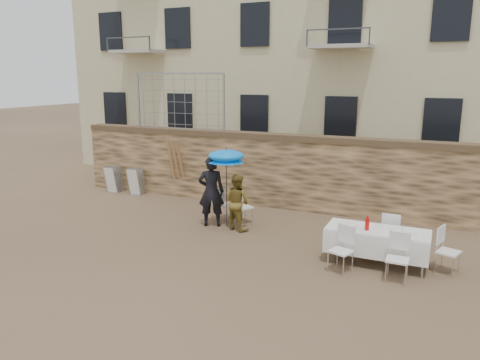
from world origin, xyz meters
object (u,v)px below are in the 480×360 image
at_px(table_chair_front_right, 398,258).
at_px(table_chair_side, 449,251).
at_px(woman_dress, 237,202).
at_px(couple_chair_right, 244,206).
at_px(table_chair_front_left, 341,250).
at_px(chair_stack_left, 118,178).
at_px(umbrella, 226,158).
at_px(soda_bottle, 367,224).
at_px(man_suit, 211,192).
at_px(couple_chair_left, 221,203).
at_px(chair_stack_right, 139,180).
at_px(table_chair_back, 391,232).
at_px(banquet_table, 377,231).

distance_m(table_chair_front_right, table_chair_side, 1.24).
xyz_separation_m(woman_dress, couple_chair_right, (-0.05, 0.55, -0.26)).
xyz_separation_m(table_chair_front_left, chair_stack_left, (-8.59, 3.74, -0.02)).
relative_size(umbrella, soda_bottle, 7.56).
xyz_separation_m(soda_bottle, table_chair_side, (1.60, 0.25, -0.43)).
bearing_deg(soda_bottle, man_suit, 166.27).
distance_m(woman_dress, chair_stack_left, 5.93).
bearing_deg(chair_stack_left, couple_chair_left, -18.13).
relative_size(couple_chair_right, chair_stack_right, 1.04).
distance_m(soda_bottle, table_chair_side, 1.67).
height_order(woman_dress, chair_stack_right, woman_dress).
xyz_separation_m(man_suit, table_chair_side, (5.81, -0.78, -0.46)).
height_order(umbrella, chair_stack_left, umbrella).
height_order(umbrella, table_chair_side, umbrella).
bearing_deg(table_chair_back, couple_chair_right, -8.61).
xyz_separation_m(umbrella, table_chair_front_right, (4.51, -1.73, -1.37)).
distance_m(banquet_table, table_chair_side, 1.43).
bearing_deg(chair_stack_right, man_suit, -28.60).
bearing_deg(couple_chair_right, soda_bottle, -172.65).
relative_size(table_chair_front_left, table_chair_front_right, 1.00).
distance_m(table_chair_back, chair_stack_left, 9.64).
bearing_deg(chair_stack_left, table_chair_back, -13.15).
bearing_deg(table_chair_back, table_chair_side, 150.27).
bearing_deg(couple_chair_right, chair_stack_left, 15.63).
xyz_separation_m(soda_bottle, table_chair_front_right, (0.70, -0.60, -0.43)).
xyz_separation_m(woman_dress, table_chair_back, (3.86, -0.08, -0.26)).
distance_m(couple_chair_right, banquet_table, 3.99).
height_order(table_chair_side, chair_stack_left, table_chair_side).
xyz_separation_m(couple_chair_left, couple_chair_right, (0.70, 0.00, 0.00)).
relative_size(banquet_table, chair_stack_right, 2.28).
bearing_deg(chair_stack_left, banquet_table, -18.04).
distance_m(couple_chair_right, chair_stack_left, 5.70).
height_order(couple_chair_right, chair_stack_right, couple_chair_right).
xyz_separation_m(woman_dress, banquet_table, (3.66, -0.88, -0.01)).
bearing_deg(woman_dress, man_suit, 18.74).
relative_size(umbrella, table_chair_front_left, 2.05).
bearing_deg(couple_chair_right, woman_dress, 126.76).
bearing_deg(chair_stack_left, table_chair_front_left, -23.55).
bearing_deg(chair_stack_right, umbrella, -25.21).
distance_m(woman_dress, table_chair_front_left, 3.48).
bearing_deg(chair_stack_right, soda_bottle, -21.23).
xyz_separation_m(table_chair_front_right, table_chair_side, (0.90, 0.85, 0.00)).
height_order(soda_bottle, table_chair_front_left, soda_bottle).
bearing_deg(table_chair_front_right, soda_bottle, 139.85).
xyz_separation_m(banquet_table, table_chair_back, (0.20, 0.80, -0.25)).
bearing_deg(couple_chair_right, table_chair_front_right, -175.79).
height_order(couple_chair_right, table_chair_front_right, same).
height_order(soda_bottle, chair_stack_right, soda_bottle).
bearing_deg(table_chair_side, banquet_table, 113.01).
distance_m(man_suit, couple_chair_right, 1.00).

